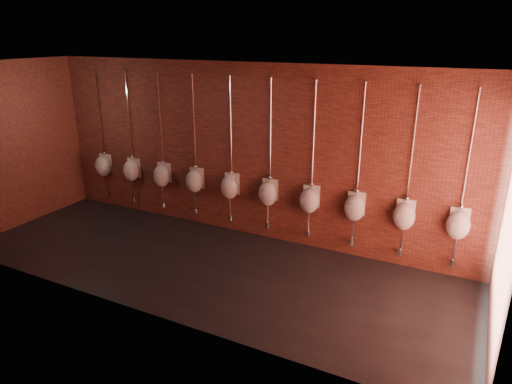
% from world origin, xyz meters
% --- Properties ---
extents(ground, '(8.50, 8.50, 0.00)m').
position_xyz_m(ground, '(0.00, 0.00, 0.00)').
color(ground, black).
rests_on(ground, ground).
extents(room_shell, '(8.54, 3.04, 3.22)m').
position_xyz_m(room_shell, '(0.00, 0.00, 2.01)').
color(room_shell, black).
rests_on(room_shell, ground).
extents(urinal_0, '(0.39, 0.35, 2.71)m').
position_xyz_m(urinal_0, '(-3.46, 1.38, 0.94)').
color(urinal_0, silver).
rests_on(urinal_0, ground).
extents(urinal_1, '(0.39, 0.35, 2.71)m').
position_xyz_m(urinal_1, '(-2.67, 1.38, 0.94)').
color(urinal_1, silver).
rests_on(urinal_1, ground).
extents(urinal_2, '(0.39, 0.35, 2.71)m').
position_xyz_m(urinal_2, '(-1.88, 1.38, 0.94)').
color(urinal_2, silver).
rests_on(urinal_2, ground).
extents(urinal_3, '(0.39, 0.35, 2.71)m').
position_xyz_m(urinal_3, '(-1.08, 1.38, 0.94)').
color(urinal_3, silver).
rests_on(urinal_3, ground).
extents(urinal_4, '(0.39, 0.35, 2.71)m').
position_xyz_m(urinal_4, '(-0.29, 1.38, 0.94)').
color(urinal_4, silver).
rests_on(urinal_4, ground).
extents(urinal_5, '(0.39, 0.35, 2.71)m').
position_xyz_m(urinal_5, '(0.51, 1.38, 0.94)').
color(urinal_5, silver).
rests_on(urinal_5, ground).
extents(urinal_6, '(0.39, 0.35, 2.71)m').
position_xyz_m(urinal_6, '(1.30, 1.38, 0.94)').
color(urinal_6, silver).
rests_on(urinal_6, ground).
extents(urinal_7, '(0.39, 0.35, 2.71)m').
position_xyz_m(urinal_7, '(2.10, 1.38, 0.94)').
color(urinal_7, silver).
rests_on(urinal_7, ground).
extents(urinal_8, '(0.39, 0.35, 2.71)m').
position_xyz_m(urinal_8, '(2.89, 1.38, 0.94)').
color(urinal_8, silver).
rests_on(urinal_8, ground).
extents(urinal_9, '(0.39, 0.35, 2.71)m').
position_xyz_m(urinal_9, '(3.69, 1.38, 0.94)').
color(urinal_9, silver).
rests_on(urinal_9, ground).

